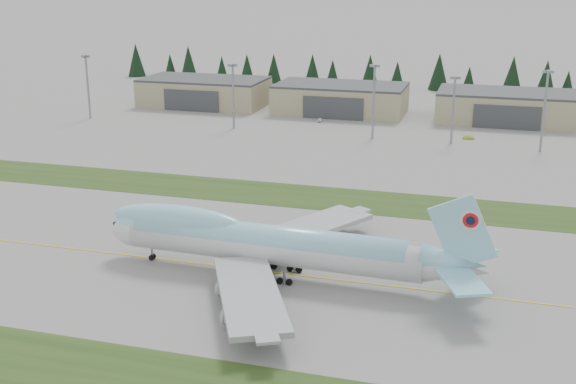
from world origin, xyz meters
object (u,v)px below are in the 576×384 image
(hangar_left, at_px, (204,92))
(hangar_right, at_px, (507,107))
(boeing_747_freighter, at_px, (268,243))
(service_vehicle_b, at_px, (468,139))
(hangar_center, at_px, (341,98))
(service_vehicle_a, at_px, (320,122))

(hangar_left, xyz_separation_m, hangar_right, (115.00, 0.00, 0.00))
(boeing_747_freighter, xyz_separation_m, hangar_left, (-74.62, 151.34, -0.70))
(boeing_747_freighter, relative_size, service_vehicle_b, 18.68)
(hangar_center, height_order, hangar_right, same)
(hangar_left, height_order, service_vehicle_b, hangar_left)
(boeing_747_freighter, xyz_separation_m, hangar_center, (-19.62, 151.34, -0.70))
(hangar_left, height_order, hangar_right, same)
(boeing_747_freighter, relative_size, service_vehicle_a, 18.94)
(hangar_left, bearing_deg, service_vehicle_b, -16.93)
(boeing_747_freighter, height_order, service_vehicle_b, boeing_747_freighter)
(service_vehicle_a, bearing_deg, hangar_center, 72.26)
(boeing_747_freighter, bearing_deg, hangar_right, 77.16)
(hangar_left, bearing_deg, hangar_center, 0.00)
(boeing_747_freighter, distance_m, hangar_left, 168.74)
(boeing_747_freighter, height_order, hangar_center, boeing_747_freighter)
(hangar_right, height_order, service_vehicle_a, hangar_right)
(service_vehicle_b, bearing_deg, boeing_747_freighter, 159.51)
(hangar_left, xyz_separation_m, service_vehicle_a, (51.56, -18.49, -5.39))
(boeing_747_freighter, distance_m, hangar_center, 152.61)
(boeing_747_freighter, height_order, hangar_left, boeing_747_freighter)
(boeing_747_freighter, xyz_separation_m, service_vehicle_a, (-23.06, 132.85, -6.09))
(hangar_center, bearing_deg, hangar_right, 0.00)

